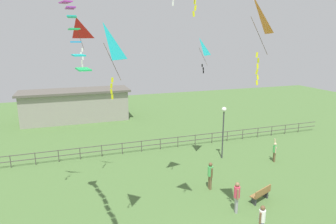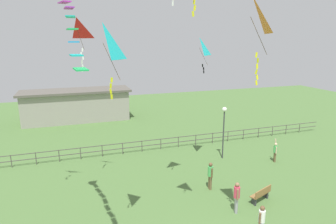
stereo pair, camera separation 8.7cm
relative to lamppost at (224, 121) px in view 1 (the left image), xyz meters
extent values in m
cylinder|color=#38383D|center=(0.00, 0.00, -1.13)|extent=(0.10, 0.10, 3.77)
sphere|color=white|center=(0.00, 0.00, 0.91)|extent=(0.36, 0.36, 0.36)
cube|color=olive|center=(-1.07, -6.29, -2.56)|extent=(1.54, 0.92, 0.06)
cube|color=olive|center=(-1.01, -6.46, -2.34)|extent=(1.42, 0.60, 0.36)
cube|color=#333338|center=(-1.63, -6.51, -2.79)|extent=(0.08, 0.36, 0.45)
cube|color=#333338|center=(-0.51, -6.07, -2.79)|extent=(0.08, 0.36, 0.45)
cylinder|color=#99999E|center=(-2.97, -6.77, -2.57)|extent=(0.15, 0.15, 0.88)
cylinder|color=#99999E|center=(-3.03, -6.93, -2.57)|extent=(0.15, 0.15, 0.88)
cylinder|color=#D83F59|center=(-3.00, -6.85, -1.82)|extent=(0.32, 0.32, 0.62)
sphere|color=#8C6647|center=(-3.00, -6.85, -1.40)|extent=(0.24, 0.24, 0.24)
cylinder|color=#8C6647|center=(-2.92, -6.65, -1.86)|extent=(0.10, 0.10, 0.59)
cylinder|color=#8C6647|center=(-3.07, -7.05, -1.86)|extent=(0.10, 0.10, 0.59)
cylinder|color=brown|center=(-3.15, -4.02, -2.57)|extent=(0.15, 0.15, 0.88)
cylinder|color=brown|center=(-3.15, -4.19, -2.57)|extent=(0.15, 0.15, 0.88)
cylinder|color=#4CB259|center=(-3.15, -4.10, -1.82)|extent=(0.32, 0.32, 0.62)
sphere|color=brown|center=(-3.15, -4.10, -1.39)|extent=(0.24, 0.24, 0.24)
cylinder|color=brown|center=(-3.15, -3.89, -1.86)|extent=(0.10, 0.10, 0.59)
cylinder|color=brown|center=(-3.16, -4.32, -1.86)|extent=(0.10, 0.10, 0.59)
cylinder|color=white|center=(-3.03, -9.04, -1.89)|extent=(0.30, 0.30, 0.59)
sphere|color=brown|center=(-3.03, -9.04, -1.48)|extent=(0.22, 0.22, 0.22)
cylinder|color=brown|center=(-3.21, -9.14, -1.92)|extent=(0.09, 0.09, 0.56)
cylinder|color=brown|center=(-2.85, -8.94, -1.92)|extent=(0.09, 0.09, 0.56)
cylinder|color=brown|center=(3.42, -1.83, -2.63)|extent=(0.13, 0.13, 0.76)
cylinder|color=brown|center=(3.37, -1.97, -2.63)|extent=(0.13, 0.13, 0.76)
cylinder|color=#4CB259|center=(3.40, -1.90, -1.98)|extent=(0.28, 0.28, 0.54)
sphere|color=beige|center=(3.40, -1.90, -1.61)|extent=(0.20, 0.20, 0.20)
cylinder|color=beige|center=(3.50, -1.73, -1.50)|extent=(0.18, 0.13, 0.52)
cylinder|color=beige|center=(3.34, -2.07, -2.01)|extent=(0.08, 0.08, 0.51)
pyramid|color=red|center=(-10.31, -2.18, 6.52)|extent=(1.13, 1.04, 1.08)
cylinder|color=#4C381E|center=(-10.14, -1.95, 5.98)|extent=(0.35, 0.48, 1.08)
cube|color=white|center=(-10.09, -1.92, 5.44)|extent=(0.09, 0.02, 0.20)
cube|color=white|center=(-10.18, -1.96, 5.22)|extent=(0.10, 0.03, 0.21)
cube|color=white|center=(-10.09, -1.92, 5.00)|extent=(0.10, 0.02, 0.20)
cube|color=white|center=(-10.16, -1.95, 4.78)|extent=(0.11, 0.04, 0.21)
cube|color=white|center=(-10.14, -1.94, 4.56)|extent=(0.11, 0.02, 0.21)
cube|color=white|center=(-10.16, -1.96, 4.34)|extent=(0.11, 0.03, 0.21)
cube|color=white|center=(-6.05, -5.26, 7.61)|extent=(0.09, 0.01, 0.20)
pyramid|color=#19B2B2|center=(-9.58, -7.19, 5.83)|extent=(1.07, 1.08, 1.41)
cylinder|color=#4C381E|center=(-9.31, -7.42, 5.13)|extent=(0.56, 0.48, 1.41)
cube|color=yellow|center=(-9.35, -7.43, 4.43)|extent=(0.09, 0.03, 0.20)
cube|color=yellow|center=(-9.39, -7.46, 4.21)|extent=(0.09, 0.04, 0.20)
cube|color=yellow|center=(-9.40, -7.46, 3.99)|extent=(0.10, 0.04, 0.21)
cube|color=yellow|center=(-9.38, -7.45, 3.77)|extent=(0.09, 0.03, 0.20)
pyramid|color=orange|center=(-4.22, -8.89, 6.81)|extent=(1.17, 1.36, 1.43)
cylinder|color=#4C381E|center=(-3.89, -9.05, 6.10)|extent=(0.66, 0.34, 1.43)
cube|color=yellow|center=(-3.97, -9.09, 5.38)|extent=(0.10, 0.02, 0.21)
cube|color=yellow|center=(-3.84, -9.02, 5.16)|extent=(0.11, 0.05, 0.21)
cube|color=yellow|center=(-3.86, -9.04, 4.94)|extent=(0.10, 0.02, 0.20)
cube|color=yellow|center=(-3.89, -9.05, 4.72)|extent=(0.12, 0.03, 0.21)
cube|color=yellow|center=(-3.80, -9.01, 4.50)|extent=(0.11, 0.04, 0.21)
cube|color=yellow|center=(-3.82, -9.02, 4.28)|extent=(0.11, 0.02, 0.21)
pyramid|color=#19B2B2|center=(-2.44, -0.50, 5.48)|extent=(1.23, 1.24, 1.17)
cylinder|color=#4C381E|center=(-2.21, -0.72, 4.90)|extent=(0.47, 0.46, 1.18)
cube|color=black|center=(-2.28, -0.75, 4.30)|extent=(0.11, 0.03, 0.21)
cube|color=black|center=(-2.17, -0.70, 4.08)|extent=(0.08, 0.05, 0.20)
cube|color=black|center=(-2.14, -0.68, 3.86)|extent=(0.08, 0.05, 0.20)
cube|color=yellow|center=(-6.26, -8.23, 7.34)|extent=(0.08, 0.01, 0.20)
cube|color=yellow|center=(-6.23, -8.22, 7.12)|extent=(0.10, 0.02, 0.21)
cube|color=yellow|center=(-6.31, -8.26, 6.90)|extent=(0.11, 0.02, 0.21)
cube|color=#B22DB2|center=(-10.88, -9.23, 7.02)|extent=(0.40, 0.64, 0.03)
cube|color=#B22DB2|center=(-10.77, -9.81, 6.81)|extent=(0.29, 0.61, 0.03)
cube|color=#19B2B2|center=(-10.76, -10.41, 6.53)|extent=(0.27, 0.61, 0.03)
cube|color=#1EB759|center=(-10.76, -11.01, 6.19)|extent=(0.28, 0.61, 0.03)
cube|color=#198CD1|center=(-10.75, -11.60, 5.88)|extent=(0.27, 0.61, 0.03)
cube|color=#19B2B2|center=(-10.74, -12.20, 5.61)|extent=(0.28, 0.61, 0.03)
cube|color=#1EB759|center=(-10.70, -12.79, 5.36)|extent=(0.29, 0.62, 0.03)
cylinder|color=#4C4742|center=(-15.30, 3.40, -2.54)|extent=(0.06, 0.06, 0.95)
cylinder|color=#4C4742|center=(-13.66, 3.40, -2.54)|extent=(0.06, 0.06, 0.95)
cylinder|color=#4C4742|center=(-12.04, 3.40, -2.54)|extent=(0.06, 0.06, 0.95)
cylinder|color=#4C4742|center=(-10.48, 3.40, -2.54)|extent=(0.06, 0.06, 0.95)
cylinder|color=#4C4742|center=(-8.83, 3.40, -2.54)|extent=(0.06, 0.06, 0.95)
cylinder|color=#4C4742|center=(-7.20, 3.40, -2.54)|extent=(0.06, 0.06, 0.95)
cylinder|color=#4C4742|center=(-5.61, 3.40, -2.54)|extent=(0.06, 0.06, 0.95)
cylinder|color=#4C4742|center=(-3.97, 3.40, -2.54)|extent=(0.06, 0.06, 0.95)
cylinder|color=#4C4742|center=(-2.39, 3.40, -2.54)|extent=(0.06, 0.06, 0.95)
cylinder|color=#4C4742|center=(-0.76, 3.40, -2.54)|extent=(0.06, 0.06, 0.95)
cylinder|color=#4C4742|center=(0.89, 3.40, -2.54)|extent=(0.06, 0.06, 0.95)
cylinder|color=#4C4742|center=(2.45, 3.40, -2.54)|extent=(0.06, 0.06, 0.95)
cylinder|color=#4C4742|center=(4.08, 3.40, -2.54)|extent=(0.06, 0.06, 0.95)
cylinder|color=#4C4742|center=(5.74, 3.40, -2.54)|extent=(0.06, 0.06, 0.95)
cylinder|color=#4C4742|center=(7.32, 3.40, -2.54)|extent=(0.06, 0.06, 0.95)
cylinder|color=#4C4742|center=(8.92, 3.40, -2.54)|extent=(0.06, 0.06, 0.95)
cylinder|color=#4C4742|center=(10.56, 3.40, -2.54)|extent=(0.06, 0.06, 0.95)
cube|color=#4C4742|center=(-5.38, 3.40, -2.10)|extent=(36.00, 0.05, 0.05)
cube|color=#4C4742|center=(-5.38, 3.40, -2.54)|extent=(36.00, 0.05, 0.05)
cube|color=gray|center=(-10.27, 15.40, -1.35)|extent=(11.44, 3.48, 3.32)
cube|color=#59544C|center=(-10.27, 15.40, 0.43)|extent=(12.04, 4.08, 0.24)
camera|label=1|loc=(-11.03, -18.89, 5.90)|focal=31.37mm
camera|label=2|loc=(-10.94, -18.92, 5.90)|focal=31.37mm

